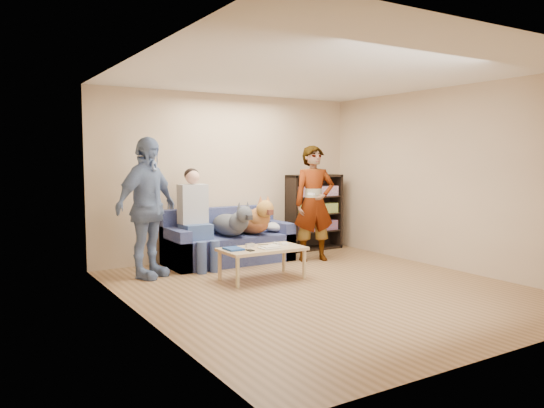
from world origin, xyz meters
TOP-DOWN VIEW (x-y plane):
  - ground at (0.00, 0.00)m, footprint 5.00×5.00m
  - ceiling at (0.00, 0.00)m, footprint 5.00×5.00m
  - wall_back at (0.00, 2.50)m, footprint 4.50×0.00m
  - wall_front at (0.00, -2.50)m, footprint 4.50×0.00m
  - wall_left at (-2.25, 0.00)m, footprint 0.00×5.00m
  - wall_right at (2.25, 0.00)m, footprint 0.00×5.00m
  - blanket at (0.57, 1.98)m, footprint 0.43×0.37m
  - person_standing_right at (0.95, 1.51)m, footprint 0.74×0.58m
  - person_standing_left at (-1.63, 1.71)m, footprint 1.18×0.96m
  - held_controller at (0.75, 1.31)m, footprint 0.05×0.12m
  - notebook_blue at (-0.78, 0.88)m, footprint 0.20×0.26m
  - papers at (-0.33, 0.73)m, footprint 0.26×0.20m
  - magazine at (-0.30, 0.75)m, footprint 0.22×0.17m
  - camera_silver at (-0.50, 0.95)m, footprint 0.11×0.06m
  - controller_a at (-0.10, 0.93)m, footprint 0.04×0.13m
  - controller_b at (-0.02, 0.85)m, footprint 0.09×0.06m
  - headphone_cup_a at (-0.18, 0.81)m, footprint 0.07×0.07m
  - headphone_cup_b at (-0.18, 0.89)m, footprint 0.07×0.07m
  - pen_orange at (-0.40, 0.67)m, footprint 0.13×0.06m
  - pen_black at (-0.26, 1.01)m, footprint 0.13×0.08m
  - wallet at (-0.63, 0.71)m, footprint 0.07×0.12m
  - sofa at (-0.25, 2.10)m, footprint 1.90×0.85m
  - person_seated at (-0.83, 1.97)m, footprint 0.40×0.73m
  - dog_gray at (-0.28, 1.89)m, footprint 0.38×1.23m
  - dog_tan at (0.12, 1.96)m, footprint 0.43×1.17m
  - coffee_table at (-0.38, 0.83)m, footprint 1.10×0.60m
  - bookshelf at (1.55, 2.33)m, footprint 1.00×0.34m

SIDE VIEW (x-z plane):
  - ground at x=0.00m, z-range 0.00..0.00m
  - sofa at x=-0.25m, z-range -0.13..0.69m
  - coffee_table at x=-0.38m, z-range 0.16..0.58m
  - pen_orange at x=-0.40m, z-range 0.42..0.43m
  - pen_black at x=-0.26m, z-range 0.42..0.43m
  - papers at x=-0.33m, z-range 0.42..0.43m
  - wallet at x=-0.63m, z-range 0.42..0.43m
  - headphone_cup_a at x=-0.18m, z-range 0.42..0.44m
  - headphone_cup_b at x=-0.18m, z-range 0.42..0.44m
  - notebook_blue at x=-0.78m, z-range 0.42..0.45m
  - controller_a at x=-0.10m, z-range 0.42..0.45m
  - controller_b at x=-0.02m, z-range 0.42..0.45m
  - magazine at x=-0.30m, z-range 0.43..0.45m
  - camera_silver at x=-0.50m, z-range 0.42..0.47m
  - blanket at x=0.57m, z-range 0.43..0.58m
  - dog_gray at x=-0.28m, z-range 0.34..0.90m
  - dog_tan at x=0.12m, z-range 0.34..0.96m
  - bookshelf at x=1.55m, z-range 0.03..1.33m
  - person_seated at x=-0.83m, z-range 0.04..1.51m
  - person_standing_right at x=0.95m, z-range 0.00..1.78m
  - person_standing_left at x=-1.63m, z-range 0.00..1.87m
  - held_controller at x=0.75m, z-range 1.04..1.07m
  - wall_back at x=0.00m, z-range -0.95..3.55m
  - wall_front at x=0.00m, z-range -0.95..3.55m
  - wall_left at x=-2.25m, z-range -1.20..3.80m
  - wall_right at x=2.25m, z-range -1.20..3.80m
  - ceiling at x=0.00m, z-range 2.60..2.60m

